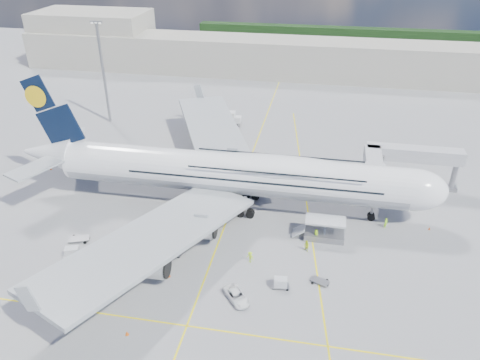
% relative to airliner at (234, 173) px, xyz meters
% --- Properties ---
extents(ground, '(300.00, 300.00, 0.00)m').
position_rel_airliner_xyz_m(ground, '(-0.26, -10.00, -6.87)').
color(ground, gray).
rests_on(ground, ground).
extents(taxi_line_main, '(0.25, 220.00, 0.01)m').
position_rel_airliner_xyz_m(taxi_line_main, '(-0.26, -10.00, -6.86)').
color(taxi_line_main, yellow).
rests_on(taxi_line_main, ground).
extents(taxi_line_cross, '(120.00, 0.25, 0.01)m').
position_rel_airliner_xyz_m(taxi_line_cross, '(-0.26, -30.00, -6.86)').
color(taxi_line_cross, yellow).
rests_on(taxi_line_cross, ground).
extents(taxi_line_diag, '(14.16, 99.06, 0.01)m').
position_rel_airliner_xyz_m(taxi_line_diag, '(13.74, -0.00, -6.86)').
color(taxi_line_diag, yellow).
rests_on(taxi_line_diag, ground).
extents(airliner, '(77.26, 79.15, 23.71)m').
position_rel_airliner_xyz_m(airliner, '(0.00, 0.00, 0.00)').
color(airliner, white).
rests_on(airliner, ground).
extents(jet_bridge, '(18.80, 12.10, 8.50)m').
position_rel_airliner_xyz_m(jet_bridge, '(29.55, 10.94, -0.02)').
color(jet_bridge, '#B7B7BC').
rests_on(jet_bridge, ground).
extents(cargo_loader, '(8.53, 3.20, 3.67)m').
position_rel_airliner_xyz_m(cargo_loader, '(16.56, -7.11, -5.62)').
color(cargo_loader, silver).
rests_on(cargo_loader, ground).
extents(light_mast, '(3.00, 0.70, 25.50)m').
position_rel_airliner_xyz_m(light_mast, '(-40.26, 35.00, 6.34)').
color(light_mast, gray).
rests_on(light_mast, ground).
extents(terminal, '(180.00, 16.00, 12.00)m').
position_rel_airliner_xyz_m(terminal, '(-0.26, 85.00, -0.87)').
color(terminal, '#B2AD9E').
rests_on(terminal, ground).
extents(hangar, '(40.00, 22.00, 18.00)m').
position_rel_airliner_xyz_m(hangar, '(-70.26, 90.00, 2.13)').
color(hangar, '#B2AD9E').
rests_on(hangar, ground).
extents(tree_line, '(160.00, 6.00, 8.00)m').
position_rel_airliner_xyz_m(tree_line, '(39.74, 130.00, -2.87)').
color(tree_line, '#193814').
rests_on(tree_line, ground).
extents(dolly_row_a, '(3.07, 2.13, 0.41)m').
position_rel_airliner_xyz_m(dolly_row_a, '(-18.82, -20.76, -6.55)').
color(dolly_row_a, gray).
rests_on(dolly_row_a, ground).
extents(dolly_row_b, '(3.15, 2.34, 1.78)m').
position_rel_airliner_xyz_m(dolly_row_b, '(-21.91, -19.50, -5.91)').
color(dolly_row_b, gray).
rests_on(dolly_row_b, ground).
extents(dolly_row_c, '(3.08, 1.77, 0.44)m').
position_rel_airliner_xyz_m(dolly_row_c, '(-6.69, -16.11, -6.53)').
color(dolly_row_c, gray).
rests_on(dolly_row_c, ground).
extents(dolly_back, '(3.70, 2.78, 0.48)m').
position_rel_airliner_xyz_m(dolly_back, '(-22.98, -15.34, -6.49)').
color(dolly_back, gray).
rests_on(dolly_back, ground).
extents(dolly_nose_far, '(2.96, 2.31, 0.39)m').
position_rel_airliner_xyz_m(dolly_nose_far, '(16.51, -18.38, -6.57)').
color(dolly_nose_far, gray).
rests_on(dolly_nose_far, ground).
extents(dolly_nose_near, '(2.69, 1.63, 1.62)m').
position_rel_airliner_xyz_m(dolly_nose_near, '(10.95, -20.43, -6.00)').
color(dolly_nose_near, gray).
rests_on(dolly_nose_near, ground).
extents(baggage_tug, '(2.85, 2.15, 1.61)m').
position_rel_airliner_xyz_m(baggage_tug, '(-13.28, -23.95, -6.16)').
color(baggage_tug, silver).
rests_on(baggage_tug, ground).
extents(catering_truck_inner, '(7.38, 5.17, 4.07)m').
position_rel_airliner_xyz_m(catering_truck_inner, '(-11.40, 25.10, -4.95)').
color(catering_truck_inner, gray).
rests_on(catering_truck_inner, ground).
extents(catering_truck_outer, '(6.09, 2.41, 3.63)m').
position_rel_airliner_xyz_m(catering_truck_outer, '(-8.87, 38.10, -5.18)').
color(catering_truck_outer, gray).
rests_on(catering_truck_outer, ground).
extents(service_van, '(4.76, 5.11, 1.33)m').
position_rel_airliner_xyz_m(service_van, '(5.23, -24.11, -6.20)').
color(service_van, white).
rests_on(service_van, ground).
extents(crew_nose, '(0.83, 0.82, 1.94)m').
position_rel_airliner_xyz_m(crew_nose, '(27.03, -2.17, -5.90)').
color(crew_nose, '#A5FD1A').
rests_on(crew_nose, ground).
extents(crew_loader, '(1.23, 1.23, 2.01)m').
position_rel_airliner_xyz_m(crew_loader, '(14.06, -11.25, -5.86)').
color(crew_loader, '#CFE918').
rests_on(crew_loader, ground).
extents(crew_wing, '(0.79, 0.99, 1.58)m').
position_rel_airliner_xyz_m(crew_wing, '(-12.20, -12.39, -6.08)').
color(crew_wing, '#ACFD1A').
rests_on(crew_wing, ground).
extents(crew_van, '(0.99, 1.15, 2.00)m').
position_rel_airliner_xyz_m(crew_van, '(15.40, -7.87, -5.87)').
color(crew_van, '#A4E418').
rests_on(crew_van, ground).
extents(crew_tug, '(1.42, 1.16, 1.92)m').
position_rel_airliner_xyz_m(crew_tug, '(5.69, -15.59, -5.91)').
color(crew_tug, '#B5ED19').
rests_on(crew_tug, ground).
extents(cone_nose, '(0.38, 0.38, 0.49)m').
position_rel_airliner_xyz_m(cone_nose, '(34.43, -1.35, -6.63)').
color(cone_nose, '#DF530B').
rests_on(cone_nose, ground).
extents(cone_wing_left_inner, '(0.41, 0.41, 0.52)m').
position_rel_airliner_xyz_m(cone_wing_left_inner, '(-2.42, 16.31, -6.62)').
color(cone_wing_left_inner, '#DF530B').
rests_on(cone_wing_left_inner, ground).
extents(cone_wing_left_outer, '(0.39, 0.39, 0.50)m').
position_rel_airliner_xyz_m(cone_wing_left_outer, '(-9.52, 25.91, -6.63)').
color(cone_wing_left_outer, '#DF530B').
rests_on(cone_wing_left_outer, ground).
extents(cone_wing_right_inner, '(0.50, 0.50, 0.64)m').
position_rel_airliner_xyz_m(cone_wing_right_inner, '(-5.62, -21.16, -6.56)').
color(cone_wing_right_inner, '#DF530B').
rests_on(cone_wing_right_inner, ground).
extents(cone_wing_right_outer, '(0.48, 0.48, 0.61)m').
position_rel_airliner_xyz_m(cone_wing_right_outer, '(-7.35, -32.85, -6.57)').
color(cone_wing_right_outer, '#DF530B').
rests_on(cone_wing_right_outer, ground).
extents(cone_tail, '(0.50, 0.50, 0.64)m').
position_rel_airliner_xyz_m(cone_tail, '(-41.07, 6.93, -6.56)').
color(cone_tail, '#DF530B').
rests_on(cone_tail, ground).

